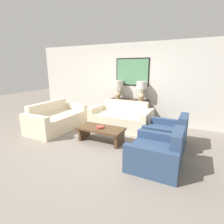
{
  "coord_description": "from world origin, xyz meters",
  "views": [
    {
      "loc": [
        2.09,
        -3.41,
        1.85
      ],
      "look_at": [
        -0.01,
        0.79,
        0.65
      ],
      "focal_mm": 28.0,
      "sensor_mm": 36.0,
      "label": 1
    }
  ],
  "objects_px": {
    "table_lamp_right": "(142,88)",
    "couch_by_side": "(57,120)",
    "armchair_near_camera": "(157,154)",
    "decorative_bowl": "(100,127)",
    "armchair_near_back_wall": "(167,135)",
    "couch_by_back_wall": "(121,119)",
    "coffee_table": "(101,131)",
    "console_table": "(129,111)",
    "table_lamp_left": "(118,87)"
  },
  "relations": [
    {
      "from": "console_table",
      "to": "table_lamp_left",
      "type": "relative_size",
      "value": 2.08
    },
    {
      "from": "table_lamp_right",
      "to": "couch_by_side",
      "type": "height_order",
      "value": "table_lamp_right"
    },
    {
      "from": "decorative_bowl",
      "to": "console_table",
      "type": "bearing_deg",
      "value": 88.74
    },
    {
      "from": "table_lamp_right",
      "to": "couch_by_back_wall",
      "type": "relative_size",
      "value": 0.33
    },
    {
      "from": "table_lamp_left",
      "to": "couch_by_side",
      "type": "height_order",
      "value": "table_lamp_left"
    },
    {
      "from": "couch_by_back_wall",
      "to": "armchair_near_back_wall",
      "type": "xyz_separation_m",
      "value": [
        1.51,
        -0.66,
        -0.03
      ]
    },
    {
      "from": "console_table",
      "to": "armchair_near_camera",
      "type": "xyz_separation_m",
      "value": [
        1.51,
        -2.44,
        -0.14
      ]
    },
    {
      "from": "couch_by_back_wall",
      "to": "armchair_near_back_wall",
      "type": "height_order",
      "value": "couch_by_back_wall"
    },
    {
      "from": "coffee_table",
      "to": "armchair_near_back_wall",
      "type": "distance_m",
      "value": 1.64
    },
    {
      "from": "couch_by_side",
      "to": "coffee_table",
      "type": "relative_size",
      "value": 1.59
    },
    {
      "from": "table_lamp_left",
      "to": "table_lamp_right",
      "type": "relative_size",
      "value": 1.0
    },
    {
      "from": "console_table",
      "to": "couch_by_back_wall",
      "type": "xyz_separation_m",
      "value": [
        0.0,
        -0.68,
        -0.11
      ]
    },
    {
      "from": "table_lamp_left",
      "to": "decorative_bowl",
      "type": "distance_m",
      "value": 2.11
    },
    {
      "from": "table_lamp_right",
      "to": "armchair_near_back_wall",
      "type": "distance_m",
      "value": 1.96
    },
    {
      "from": "decorative_bowl",
      "to": "table_lamp_left",
      "type": "bearing_deg",
      "value": 101.28
    },
    {
      "from": "console_table",
      "to": "armchair_near_camera",
      "type": "height_order",
      "value": "console_table"
    },
    {
      "from": "armchair_near_back_wall",
      "to": "armchair_near_camera",
      "type": "distance_m",
      "value": 1.1
    },
    {
      "from": "coffee_table",
      "to": "decorative_bowl",
      "type": "xyz_separation_m",
      "value": [
        -0.02,
        -0.02,
        0.12
      ]
    },
    {
      "from": "couch_by_back_wall",
      "to": "armchair_near_camera",
      "type": "height_order",
      "value": "couch_by_back_wall"
    },
    {
      "from": "couch_by_back_wall",
      "to": "decorative_bowl",
      "type": "bearing_deg",
      "value": -91.95
    },
    {
      "from": "couch_by_back_wall",
      "to": "decorative_bowl",
      "type": "xyz_separation_m",
      "value": [
        -0.04,
        -1.23,
        0.1
      ]
    },
    {
      "from": "console_table",
      "to": "coffee_table",
      "type": "relative_size",
      "value": 1.1
    },
    {
      "from": "table_lamp_left",
      "to": "coffee_table",
      "type": "distance_m",
      "value": 2.14
    },
    {
      "from": "table_lamp_right",
      "to": "armchair_near_back_wall",
      "type": "height_order",
      "value": "table_lamp_right"
    },
    {
      "from": "couch_by_side",
      "to": "coffee_table",
      "type": "distance_m",
      "value": 1.74
    },
    {
      "from": "table_lamp_left",
      "to": "armchair_near_camera",
      "type": "distance_m",
      "value": 3.26
    },
    {
      "from": "armchair_near_camera",
      "to": "couch_by_side",
      "type": "bearing_deg",
      "value": 166.29
    },
    {
      "from": "console_table",
      "to": "armchair_near_back_wall",
      "type": "xyz_separation_m",
      "value": [
        1.51,
        -1.34,
        -0.14
      ]
    },
    {
      "from": "decorative_bowl",
      "to": "armchair_near_back_wall",
      "type": "xyz_separation_m",
      "value": [
        1.56,
        0.57,
        -0.13
      ]
    },
    {
      "from": "coffee_table",
      "to": "armchair_near_camera",
      "type": "height_order",
      "value": "armchair_near_camera"
    },
    {
      "from": "couch_by_side",
      "to": "armchair_near_back_wall",
      "type": "xyz_separation_m",
      "value": [
        3.26,
        0.31,
        -0.03
      ]
    },
    {
      "from": "table_lamp_left",
      "to": "couch_by_side",
      "type": "distance_m",
      "value": 2.3
    },
    {
      "from": "armchair_near_camera",
      "to": "decorative_bowl",
      "type": "bearing_deg",
      "value": 161.16
    },
    {
      "from": "table_lamp_left",
      "to": "armchair_near_back_wall",
      "type": "bearing_deg",
      "value": -34.74
    },
    {
      "from": "table_lamp_left",
      "to": "couch_by_side",
      "type": "relative_size",
      "value": 0.33
    },
    {
      "from": "table_lamp_right",
      "to": "armchair_near_camera",
      "type": "distance_m",
      "value": 2.83
    },
    {
      "from": "table_lamp_right",
      "to": "armchair_near_camera",
      "type": "height_order",
      "value": "table_lamp_right"
    },
    {
      "from": "console_table",
      "to": "table_lamp_right",
      "type": "distance_m",
      "value": 0.9
    },
    {
      "from": "table_lamp_left",
      "to": "couch_by_back_wall",
      "type": "distance_m",
      "value": 1.21
    },
    {
      "from": "decorative_bowl",
      "to": "armchair_near_back_wall",
      "type": "bearing_deg",
      "value": 20.15
    },
    {
      "from": "armchair_near_back_wall",
      "to": "table_lamp_right",
      "type": "bearing_deg",
      "value": 129.05
    },
    {
      "from": "table_lamp_right",
      "to": "couch_by_side",
      "type": "bearing_deg",
      "value": -142.76
    },
    {
      "from": "console_table",
      "to": "coffee_table",
      "type": "xyz_separation_m",
      "value": [
        -0.03,
        -1.89,
        -0.13
      ]
    },
    {
      "from": "decorative_bowl",
      "to": "armchair_near_back_wall",
      "type": "distance_m",
      "value": 1.66
    },
    {
      "from": "coffee_table",
      "to": "armchair_near_camera",
      "type": "relative_size",
      "value": 1.22
    },
    {
      "from": "table_lamp_right",
      "to": "coffee_table",
      "type": "bearing_deg",
      "value": -103.38
    },
    {
      "from": "table_lamp_left",
      "to": "couch_by_side",
      "type": "bearing_deg",
      "value": -128.72
    },
    {
      "from": "console_table",
      "to": "decorative_bowl",
      "type": "height_order",
      "value": "console_table"
    },
    {
      "from": "console_table",
      "to": "table_lamp_left",
      "type": "height_order",
      "value": "table_lamp_left"
    },
    {
      "from": "table_lamp_right",
      "to": "couch_by_back_wall",
      "type": "xyz_separation_m",
      "value": [
        -0.42,
        -0.68,
        -0.9
      ]
    }
  ]
}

